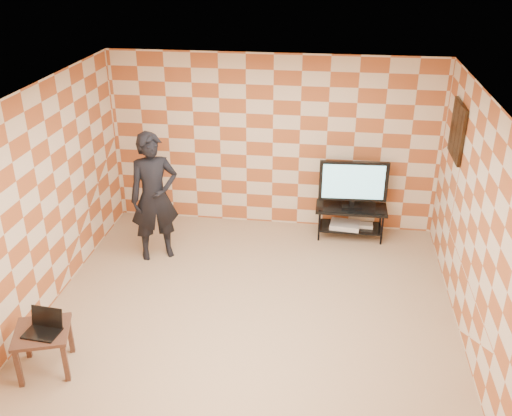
% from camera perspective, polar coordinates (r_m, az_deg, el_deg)
% --- Properties ---
extents(floor, '(5.00, 5.00, 0.00)m').
position_cam_1_polar(floor, '(7.15, -0.66, -10.42)').
color(floor, tan).
rests_on(floor, ground).
extents(wall_back, '(5.00, 0.02, 2.70)m').
position_cam_1_polar(wall_back, '(8.74, 1.69, 6.55)').
color(wall_back, beige).
rests_on(wall_back, ground).
extents(wall_front, '(5.00, 0.02, 2.70)m').
position_cam_1_polar(wall_front, '(4.39, -5.65, -15.21)').
color(wall_front, beige).
rests_on(wall_front, ground).
extents(wall_left, '(0.02, 5.00, 2.70)m').
position_cam_1_polar(wall_left, '(7.22, -20.75, 0.54)').
color(wall_left, beige).
rests_on(wall_left, ground).
extents(wall_right, '(0.02, 5.00, 2.70)m').
position_cam_1_polar(wall_right, '(6.60, 21.30, -1.94)').
color(wall_right, beige).
rests_on(wall_right, ground).
extents(ceiling, '(5.00, 5.00, 0.02)m').
position_cam_1_polar(ceiling, '(5.97, -0.79, 10.99)').
color(ceiling, white).
rests_on(ceiling, wall_back).
extents(wall_art, '(0.04, 0.72, 0.72)m').
position_cam_1_polar(wall_art, '(7.78, 19.50, 7.27)').
color(wall_art, black).
rests_on(wall_art, wall_right).
extents(tv_stand, '(1.06, 0.48, 0.50)m').
position_cam_1_polar(tv_stand, '(8.78, 9.45, -0.70)').
color(tv_stand, black).
rests_on(tv_stand, floor).
extents(tv, '(1.01, 0.21, 0.74)m').
position_cam_1_polar(tv, '(8.55, 9.71, 2.54)').
color(tv, black).
rests_on(tv, tv_stand).
extents(dvd_player, '(0.47, 0.36, 0.07)m').
position_cam_1_polar(dvd_player, '(8.81, 8.88, -1.69)').
color(dvd_player, silver).
rests_on(dvd_player, tv_stand).
extents(game_console, '(0.23, 0.17, 0.05)m').
position_cam_1_polar(game_console, '(8.88, 10.88, -1.70)').
color(game_console, silver).
rests_on(game_console, tv_stand).
extents(side_table, '(0.70, 0.70, 0.50)m').
position_cam_1_polar(side_table, '(6.51, -20.56, -12.01)').
color(side_table, '#3C2219').
rests_on(side_table, floor).
extents(laptop, '(0.37, 0.31, 0.24)m').
position_cam_1_polar(laptop, '(6.41, -20.45, -11.09)').
color(laptop, black).
rests_on(laptop, side_table).
extents(person, '(0.80, 0.70, 1.85)m').
position_cam_1_polar(person, '(8.03, -10.14, 1.10)').
color(person, black).
rests_on(person, floor).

